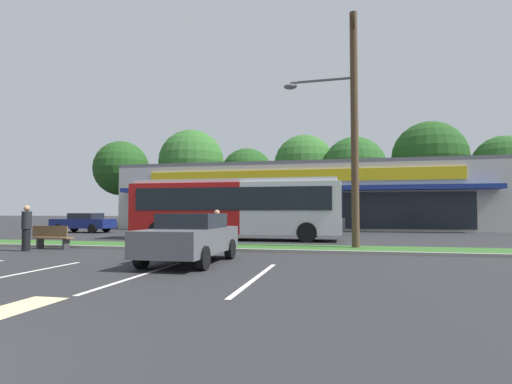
{
  "coord_description": "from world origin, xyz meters",
  "views": [
    {
      "loc": [
        4.5,
        -2.38,
        1.54
      ],
      "look_at": [
        0.08,
        18.1,
        2.53
      ],
      "focal_mm": 28.67,
      "sensor_mm": 36.0,
      "label": 1
    }
  ],
  "objects_px": {
    "utility_pole": "(351,121)",
    "city_bus": "(235,207)",
    "bus_stop_bench": "(52,237)",
    "pedestrian_by_pole": "(26,228)",
    "car_2": "(310,223)",
    "car_1": "(191,237)",
    "pedestrian_near_bench": "(217,231)",
    "car_3": "(84,222)"
  },
  "relations": [
    {
      "from": "utility_pole",
      "to": "car_2",
      "type": "relative_size",
      "value": 2.14
    },
    {
      "from": "utility_pole",
      "to": "pedestrian_by_pole",
      "type": "bearing_deg",
      "value": -166.41
    },
    {
      "from": "pedestrian_by_pole",
      "to": "car_3",
      "type": "bearing_deg",
      "value": 35.35
    },
    {
      "from": "city_bus",
      "to": "pedestrian_near_bench",
      "type": "bearing_deg",
      "value": -81.03
    },
    {
      "from": "bus_stop_bench",
      "to": "car_1",
      "type": "distance_m",
      "value": 7.83
    },
    {
      "from": "car_2",
      "to": "car_3",
      "type": "xyz_separation_m",
      "value": [
        -16.33,
        -0.65,
        -0.04
      ]
    },
    {
      "from": "car_1",
      "to": "pedestrian_by_pole",
      "type": "distance_m",
      "value": 7.91
    },
    {
      "from": "car_1",
      "to": "pedestrian_near_bench",
      "type": "bearing_deg",
      "value": -175.88
    },
    {
      "from": "utility_pole",
      "to": "city_bus",
      "type": "xyz_separation_m",
      "value": [
        -6.07,
        4.79,
        -3.38
      ]
    },
    {
      "from": "car_3",
      "to": "car_2",
      "type": "bearing_deg",
      "value": -177.71
    },
    {
      "from": "utility_pole",
      "to": "pedestrian_near_bench",
      "type": "bearing_deg",
      "value": -160.18
    },
    {
      "from": "car_2",
      "to": "car_3",
      "type": "distance_m",
      "value": 16.35
    },
    {
      "from": "bus_stop_bench",
      "to": "car_3",
      "type": "relative_size",
      "value": 0.37
    },
    {
      "from": "pedestrian_by_pole",
      "to": "pedestrian_near_bench",
      "type": "bearing_deg",
      "value": -72.33
    },
    {
      "from": "car_2",
      "to": "car_3",
      "type": "relative_size",
      "value": 1.04
    },
    {
      "from": "car_2",
      "to": "pedestrian_near_bench",
      "type": "distance_m",
      "value": 12.51
    },
    {
      "from": "bus_stop_bench",
      "to": "car_1",
      "type": "relative_size",
      "value": 0.38
    },
    {
      "from": "utility_pole",
      "to": "city_bus",
      "type": "bearing_deg",
      "value": 141.73
    },
    {
      "from": "car_1",
      "to": "pedestrian_near_bench",
      "type": "xyz_separation_m",
      "value": [
        -0.24,
        3.33,
        0.04
      ]
    },
    {
      "from": "city_bus",
      "to": "bus_stop_bench",
      "type": "relative_size",
      "value": 7.13
    },
    {
      "from": "car_1",
      "to": "car_3",
      "type": "xyz_separation_m",
      "value": [
        -14.07,
        14.94,
        -0.03
      ]
    },
    {
      "from": "utility_pole",
      "to": "bus_stop_bench",
      "type": "distance_m",
      "value": 13.02
    },
    {
      "from": "car_3",
      "to": "pedestrian_near_bench",
      "type": "xyz_separation_m",
      "value": [
        13.83,
        -11.6,
        0.07
      ]
    },
    {
      "from": "pedestrian_by_pole",
      "to": "bus_stop_bench",
      "type": "bearing_deg",
      "value": -15.5
    },
    {
      "from": "pedestrian_by_pole",
      "to": "utility_pole",
      "type": "bearing_deg",
      "value": -67.88
    },
    {
      "from": "utility_pole",
      "to": "city_bus",
      "type": "height_order",
      "value": "utility_pole"
    },
    {
      "from": "car_1",
      "to": "pedestrian_by_pole",
      "type": "height_order",
      "value": "pedestrian_by_pole"
    },
    {
      "from": "pedestrian_near_bench",
      "to": "bus_stop_bench",
      "type": "bearing_deg",
      "value": -30.35
    },
    {
      "from": "city_bus",
      "to": "bus_stop_bench",
      "type": "distance_m",
      "value": 9.14
    },
    {
      "from": "city_bus",
      "to": "car_2",
      "type": "distance_m",
      "value": 6.75
    },
    {
      "from": "city_bus",
      "to": "car_1",
      "type": "bearing_deg",
      "value": -82.67
    },
    {
      "from": "utility_pole",
      "to": "bus_stop_bench",
      "type": "relative_size",
      "value": 6.01
    },
    {
      "from": "pedestrian_near_bench",
      "to": "car_2",
      "type": "bearing_deg",
      "value": -134.05
    },
    {
      "from": "car_2",
      "to": "car_1",
      "type": "bearing_deg",
      "value": -98.25
    },
    {
      "from": "city_bus",
      "to": "car_3",
      "type": "bearing_deg",
      "value": 158.56
    },
    {
      "from": "utility_pole",
      "to": "car_3",
      "type": "height_order",
      "value": "utility_pole"
    },
    {
      "from": "car_2",
      "to": "utility_pole",
      "type": "bearing_deg",
      "value": -76.43
    },
    {
      "from": "utility_pole",
      "to": "car_1",
      "type": "xyz_separation_m",
      "value": [
        -4.78,
        -5.14,
        -4.38
      ]
    },
    {
      "from": "car_3",
      "to": "city_bus",
      "type": "bearing_deg",
      "value": 158.63
    },
    {
      "from": "car_2",
      "to": "pedestrian_by_pole",
      "type": "xyz_separation_m",
      "value": [
        -9.87,
        -13.44,
        0.11
      ]
    },
    {
      "from": "car_2",
      "to": "pedestrian_by_pole",
      "type": "relative_size",
      "value": 2.53
    },
    {
      "from": "utility_pole",
      "to": "pedestrian_by_pole",
      "type": "distance_m",
      "value": 13.44
    }
  ]
}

